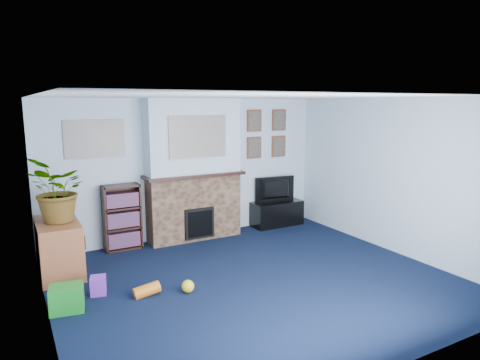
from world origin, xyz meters
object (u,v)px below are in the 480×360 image
tv_stand (277,214)px  sideboard (59,250)px  television (277,189)px  bookshelf (122,219)px

tv_stand → sideboard: 3.98m
tv_stand → television: 0.48m
television → tv_stand: bearing=97.3°
television → sideboard: bearing=15.7°
bookshelf → sideboard: size_ratio=1.09×
tv_stand → sideboard: size_ratio=1.03×
bookshelf → sideboard: bearing=-148.0°
television → bookshelf: bookshelf is taller
television → bookshelf: size_ratio=0.77×
bookshelf → sideboard: (-1.02, -0.64, -0.15)m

